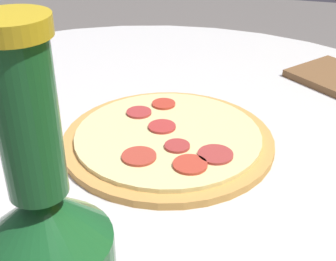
% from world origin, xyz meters
% --- Properties ---
extents(table, '(1.10, 1.10, 0.77)m').
position_xyz_m(table, '(0.00, 0.00, 0.58)').
color(table, silver).
rests_on(table, ground_plane).
extents(pizza, '(0.28, 0.28, 0.02)m').
position_xyz_m(pizza, '(-0.03, 0.03, 0.77)').
color(pizza, '#C68E47').
rests_on(pizza, table).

